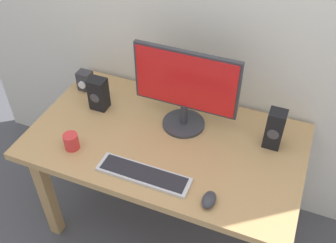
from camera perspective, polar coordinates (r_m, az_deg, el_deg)
ground_plane at (r=2.50m, az=-0.31°, el=-14.43°), size 6.00×6.00×0.00m
desk at (r=2.01m, az=-0.37°, el=-4.44°), size 1.37×0.78×0.72m
monitor at (r=1.88m, az=2.56°, el=5.01°), size 0.53×0.22×0.43m
keyboard_primary at (r=1.78m, az=-3.64°, el=-7.71°), size 0.44×0.11×0.02m
mouse at (r=1.68m, az=6.02°, el=-11.33°), size 0.06×0.09×0.04m
speaker_right at (r=1.92m, az=15.36°, el=-1.06°), size 0.08×0.08×0.21m
speaker_left at (r=2.11m, az=-10.14°, el=4.01°), size 0.09×0.08×0.18m
audio_controller at (r=2.28m, az=-12.04°, el=5.85°), size 0.08×0.08×0.12m
coffee_mug at (r=1.93m, az=-13.99°, el=-2.84°), size 0.07×0.07×0.08m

